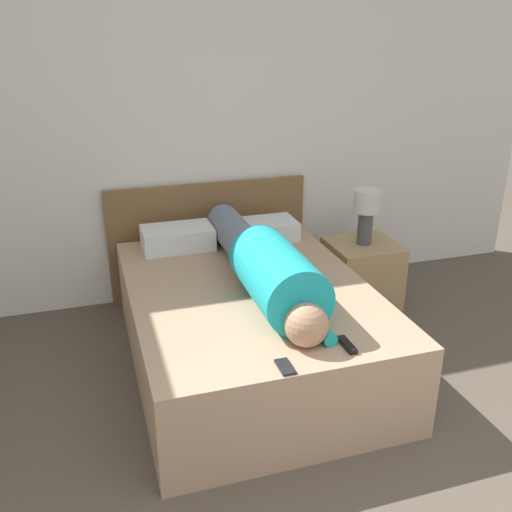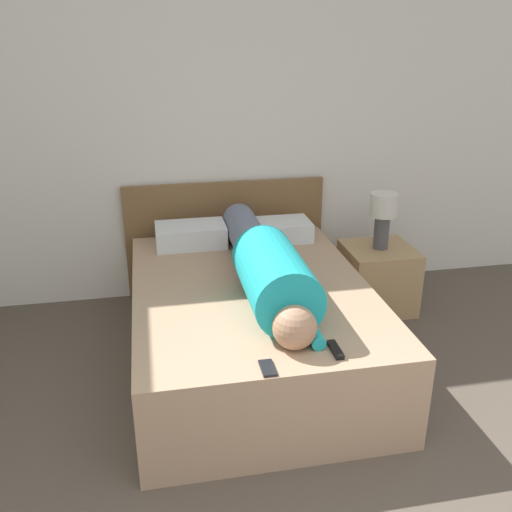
{
  "view_description": "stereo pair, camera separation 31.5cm",
  "coord_description": "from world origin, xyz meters",
  "px_view_note": "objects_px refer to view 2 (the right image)",
  "views": [
    {
      "loc": [
        -0.9,
        -0.42,
        1.97
      ],
      "look_at": [
        -0.03,
        2.37,
        0.78
      ],
      "focal_mm": 40.0,
      "sensor_mm": 36.0,
      "label": 1
    },
    {
      "loc": [
        -0.59,
        -0.5,
        1.97
      ],
      "look_at": [
        -0.03,
        2.37,
        0.78
      ],
      "focal_mm": 40.0,
      "sensor_mm": 36.0,
      "label": 2
    }
  ],
  "objects_px": {
    "bed": "(251,325)",
    "tv_remote": "(335,350)",
    "person_lying": "(267,267)",
    "pillow_second": "(278,230)",
    "nightstand": "(377,278)",
    "table_lamp": "(383,214)",
    "pillow_near_headboard": "(191,235)",
    "cell_phone": "(268,368)"
  },
  "relations": [
    {
      "from": "nightstand",
      "to": "cell_phone",
      "type": "height_order",
      "value": "cell_phone"
    },
    {
      "from": "bed",
      "to": "person_lying",
      "type": "bearing_deg",
      "value": -48.49
    },
    {
      "from": "bed",
      "to": "pillow_second",
      "type": "distance_m",
      "value": 0.88
    },
    {
      "from": "nightstand",
      "to": "pillow_near_headboard",
      "type": "xyz_separation_m",
      "value": [
        -1.34,
        0.18,
        0.36
      ]
    },
    {
      "from": "person_lying",
      "to": "pillow_second",
      "type": "xyz_separation_m",
      "value": [
        0.26,
        0.83,
        -0.09
      ]
    },
    {
      "from": "table_lamp",
      "to": "cell_phone",
      "type": "xyz_separation_m",
      "value": [
        -1.14,
        -1.44,
        -0.2
      ]
    },
    {
      "from": "pillow_near_headboard",
      "to": "table_lamp",
      "type": "bearing_deg",
      "value": -7.85
    },
    {
      "from": "table_lamp",
      "to": "cell_phone",
      "type": "height_order",
      "value": "table_lamp"
    },
    {
      "from": "table_lamp",
      "to": "nightstand",
      "type": "bearing_deg",
      "value": 90.0
    },
    {
      "from": "person_lying",
      "to": "pillow_second",
      "type": "relative_size",
      "value": 3.77
    },
    {
      "from": "nightstand",
      "to": "pillow_second",
      "type": "relative_size",
      "value": 1.06
    },
    {
      "from": "pillow_near_headboard",
      "to": "tv_remote",
      "type": "relative_size",
      "value": 3.22
    },
    {
      "from": "table_lamp",
      "to": "person_lying",
      "type": "bearing_deg",
      "value": -146.46
    },
    {
      "from": "table_lamp",
      "to": "tv_remote",
      "type": "xyz_separation_m",
      "value": [
        -0.79,
        -1.36,
        -0.19
      ]
    },
    {
      "from": "pillow_second",
      "to": "pillow_near_headboard",
      "type": "bearing_deg",
      "value": 180.0
    },
    {
      "from": "person_lying",
      "to": "pillow_near_headboard",
      "type": "bearing_deg",
      "value": 113.73
    },
    {
      "from": "nightstand",
      "to": "pillow_near_headboard",
      "type": "height_order",
      "value": "pillow_near_headboard"
    },
    {
      "from": "person_lying",
      "to": "tv_remote",
      "type": "relative_size",
      "value": 11.53
    },
    {
      "from": "pillow_near_headboard",
      "to": "tv_remote",
      "type": "xyz_separation_m",
      "value": [
        0.55,
        -1.54,
        -0.06
      ]
    },
    {
      "from": "bed",
      "to": "tv_remote",
      "type": "relative_size",
      "value": 12.72
    },
    {
      "from": "cell_phone",
      "to": "pillow_second",
      "type": "bearing_deg",
      "value": 75.22
    },
    {
      "from": "person_lying",
      "to": "pillow_second",
      "type": "bearing_deg",
      "value": 72.45
    },
    {
      "from": "pillow_second",
      "to": "bed",
      "type": "bearing_deg",
      "value": -114.33
    },
    {
      "from": "nightstand",
      "to": "table_lamp",
      "type": "bearing_deg",
      "value": -90.0
    },
    {
      "from": "pillow_near_headboard",
      "to": "cell_phone",
      "type": "xyz_separation_m",
      "value": [
        0.2,
        -1.62,
        -0.07
      ]
    },
    {
      "from": "bed",
      "to": "tv_remote",
      "type": "height_order",
      "value": "tv_remote"
    },
    {
      "from": "bed",
      "to": "person_lying",
      "type": "relative_size",
      "value": 1.1
    },
    {
      "from": "nightstand",
      "to": "pillow_second",
      "type": "xyz_separation_m",
      "value": [
        -0.71,
        0.18,
        0.36
      ]
    },
    {
      "from": "bed",
      "to": "person_lying",
      "type": "distance_m",
      "value": 0.43
    },
    {
      "from": "table_lamp",
      "to": "tv_remote",
      "type": "bearing_deg",
      "value": -120.29
    },
    {
      "from": "table_lamp",
      "to": "cell_phone",
      "type": "bearing_deg",
      "value": -128.4
    },
    {
      "from": "nightstand",
      "to": "tv_remote",
      "type": "xyz_separation_m",
      "value": [
        -0.79,
        -1.36,
        0.3
      ]
    },
    {
      "from": "pillow_second",
      "to": "cell_phone",
      "type": "relative_size",
      "value": 3.53
    },
    {
      "from": "pillow_second",
      "to": "person_lying",
      "type": "bearing_deg",
      "value": -107.55
    },
    {
      "from": "cell_phone",
      "to": "pillow_near_headboard",
      "type": "bearing_deg",
      "value": 96.99
    },
    {
      "from": "tv_remote",
      "to": "pillow_near_headboard",
      "type": "bearing_deg",
      "value": 109.48
    },
    {
      "from": "bed",
      "to": "person_lying",
      "type": "height_order",
      "value": "person_lying"
    },
    {
      "from": "bed",
      "to": "pillow_near_headboard",
      "type": "bearing_deg",
      "value": 111.26
    },
    {
      "from": "bed",
      "to": "tv_remote",
      "type": "bearing_deg",
      "value": -72.23
    },
    {
      "from": "bed",
      "to": "pillow_near_headboard",
      "type": "relative_size",
      "value": 3.95
    },
    {
      "from": "table_lamp",
      "to": "person_lying",
      "type": "relative_size",
      "value": 0.23
    },
    {
      "from": "person_lying",
      "to": "tv_remote",
      "type": "height_order",
      "value": "person_lying"
    }
  ]
}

